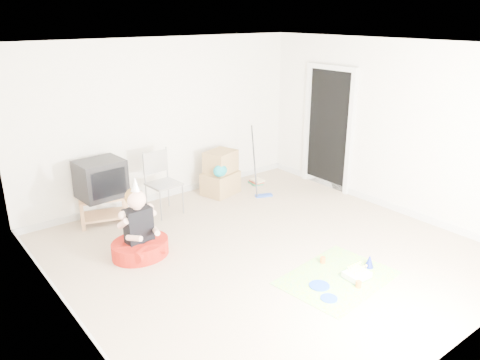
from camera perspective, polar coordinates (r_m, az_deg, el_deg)
ground at (r=6.20m, az=3.04°, el=-8.65°), size 5.00×5.00×0.00m
doorway_recess at (r=8.29m, az=10.76°, el=6.01°), size 0.02×0.90×2.05m
tv_stand at (r=7.17m, az=-16.30°, el=-3.16°), size 0.77×0.61×0.42m
crt_tv at (r=7.01m, az=-16.64°, el=0.15°), size 0.67×0.57×0.55m
folding_chair at (r=7.21m, az=-9.26°, el=-0.49°), size 0.48×0.46×0.99m
cardboard_boxes at (r=7.97m, az=-2.39°, el=0.78°), size 0.68×0.60×0.74m
floor_mop at (r=7.87m, az=2.94°, el=-0.23°), size 0.31×0.37×1.18m
book_pile at (r=8.52m, az=2.00°, el=-0.19°), size 0.24×0.29×0.08m
seated_woman at (r=6.12m, az=-12.14°, el=-7.02°), size 0.77×0.77×1.07m
party_mat at (r=5.73m, az=11.77°, el=-11.59°), size 1.42×1.10×0.01m
birthday_cake at (r=5.76m, az=14.05°, el=-11.20°), size 0.29×0.24×0.14m
blue_plate_near at (r=5.53m, az=9.65°, el=-12.57°), size 0.32×0.32×0.01m
blue_plate_far at (r=5.34m, az=10.79°, el=-13.97°), size 0.19×0.19×0.01m
orange_cup_near at (r=5.99m, az=10.05°, el=-9.57°), size 0.08×0.08×0.07m
orange_cup_far at (r=5.59m, az=14.25°, el=-12.21°), size 0.08×0.08×0.08m
blue_party_hat at (r=6.00m, az=15.51°, el=-9.50°), size 0.14×0.14×0.16m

